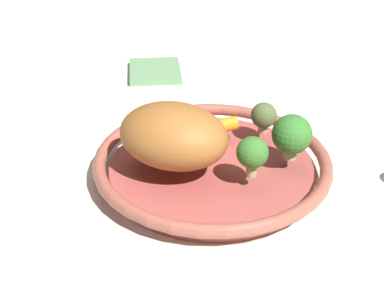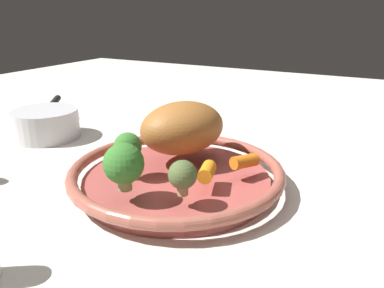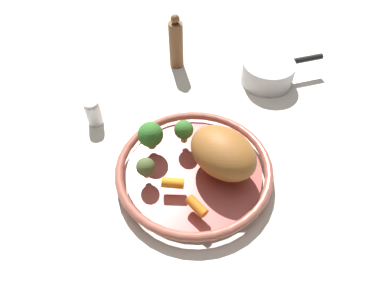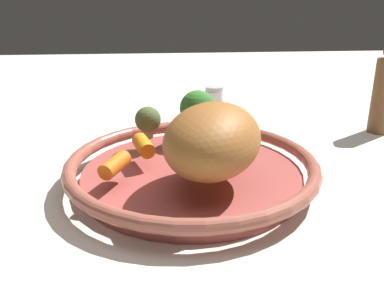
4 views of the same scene
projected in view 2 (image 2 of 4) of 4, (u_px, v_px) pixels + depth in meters
name	position (u px, v px, depth m)	size (l,w,h in m)	color
ground_plane	(177.00, 187.00, 0.63)	(2.49, 2.49, 0.00)	silver
serving_bowl	(177.00, 175.00, 0.62)	(0.35, 0.35, 0.04)	#A84C47
roast_chicken_piece	(183.00, 128.00, 0.65)	(0.15, 0.11, 0.09)	#9E602B
baby_carrot_left	(245.00, 161.00, 0.60)	(0.02, 0.02, 0.05)	orange
baby_carrot_back	(207.00, 172.00, 0.56)	(0.02, 0.02, 0.05)	orange
broccoli_floret_small	(183.00, 175.00, 0.51)	(0.04, 0.04, 0.05)	tan
broccoli_floret_edge	(128.00, 147.00, 0.59)	(0.04, 0.04, 0.06)	#9AA766
broccoli_floret_large	(124.00, 164.00, 0.52)	(0.06, 0.06, 0.07)	#98A866
saucepan	(46.00, 124.00, 0.85)	(0.18, 0.21, 0.06)	silver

